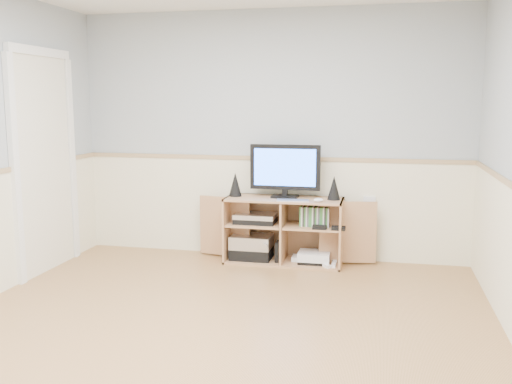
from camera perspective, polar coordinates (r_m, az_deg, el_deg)
room at (r=3.78m, az=-5.48°, el=3.31°), size 4.04×4.54×2.54m
media_cabinet at (r=5.73m, az=2.89°, el=-3.68°), size 1.80×0.43×0.65m
monitor at (r=5.62m, az=2.93°, el=2.32°), size 0.69×0.18×0.52m
speaker_left at (r=5.72m, az=-2.09°, el=0.77°), size 0.13×0.13×0.24m
speaker_right at (r=5.55m, az=7.80°, el=0.42°), size 0.13×0.13×0.23m
keyboard at (r=5.46m, az=3.70°, el=-0.84°), size 0.32×0.16×0.01m
mouse at (r=5.43m, az=6.26°, el=-0.81°), size 0.11×0.10×0.04m
av_components at (r=5.76m, az=-0.27°, el=-4.76°), size 0.50×0.30×0.47m
game_consoles at (r=5.69m, az=5.74°, el=-6.53°), size 0.45×0.30×0.11m
game_cases at (r=5.58m, az=5.91°, el=-2.44°), size 0.29×0.13×0.19m
wall_outlet at (r=5.77m, az=11.28°, el=-1.03°), size 0.12×0.03×0.12m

